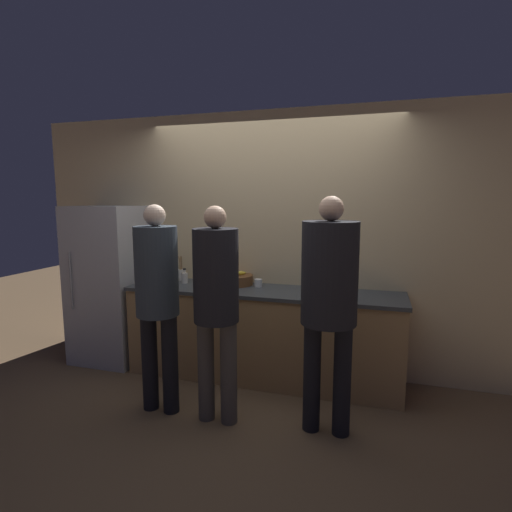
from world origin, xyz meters
TOP-DOWN VIEW (x-y plane):
  - ground_plane at (0.00, 0.00)m, footprint 14.00×14.00m
  - wall_back at (0.00, 0.65)m, footprint 5.20×0.06m
  - counter at (0.00, 0.35)m, footprint 2.64×0.63m
  - refrigerator at (-1.71, 0.33)m, footprint 0.71×0.63m
  - person_left at (-0.64, -0.49)m, footprint 0.34×0.34m
  - person_center at (-0.12, -0.50)m, footprint 0.35×0.35m
  - person_right at (0.71, -0.41)m, footprint 0.40×0.40m
  - fruit_bowl at (-0.32, 0.48)m, footprint 0.37×0.37m
  - utensil_crock at (-0.96, 0.54)m, footprint 0.09×0.09m
  - bottle_clear at (-0.84, 0.39)m, footprint 0.07×0.07m
  - cup_white at (-0.07, 0.44)m, footprint 0.08×0.08m
  - potted_plant at (-1.18, 0.42)m, footprint 0.16×0.16m

SIDE VIEW (x-z plane):
  - ground_plane at x=0.00m, z-range 0.00..0.00m
  - counter at x=0.00m, z-range 0.00..0.89m
  - refrigerator at x=-1.71m, z-range 0.00..1.67m
  - cup_white at x=-0.07m, z-range 0.88..0.96m
  - fruit_bowl at x=-0.32m, z-range 0.87..1.00m
  - bottle_clear at x=-0.84m, z-range 0.87..1.02m
  - utensil_crock at x=-0.96m, z-range 0.82..1.08m
  - person_center at x=-0.12m, z-range 0.16..1.85m
  - person_left at x=-0.64m, z-range 0.16..1.86m
  - potted_plant at x=-1.18m, z-range 0.89..1.13m
  - person_right at x=0.71m, z-range 0.20..1.97m
  - wall_back at x=0.00m, z-range 0.00..2.60m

